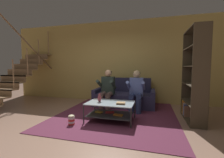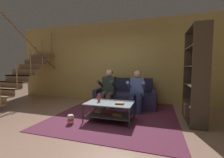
{
  "view_description": "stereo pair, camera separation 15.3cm",
  "coord_description": "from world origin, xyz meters",
  "px_view_note": "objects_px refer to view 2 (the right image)",
  "views": [
    {
      "loc": [
        1.32,
        -2.92,
        1.24
      ],
      "look_at": [
        0.32,
        0.79,
        0.94
      ],
      "focal_mm": 24.0,
      "sensor_mm": 36.0,
      "label": 1
    },
    {
      "loc": [
        1.47,
        -2.88,
        1.24
      ],
      "look_at": [
        0.32,
        0.79,
        0.94
      ],
      "focal_mm": 24.0,
      "sensor_mm": 36.0,
      "label": 2
    }
  ],
  "objects_px": {
    "book_stack": "(120,103)",
    "bookshelf": "(196,82)",
    "coffee_table": "(110,109)",
    "couch": "(126,97)",
    "person_seated_right": "(137,89)",
    "popcorn_tub": "(71,119)",
    "person_seated_left": "(108,88)",
    "vase": "(99,98)"
  },
  "relations": [
    {
      "from": "book_stack",
      "to": "couch",
      "type": "bearing_deg",
      "value": 97.32
    },
    {
      "from": "bookshelf",
      "to": "popcorn_tub",
      "type": "height_order",
      "value": "bookshelf"
    },
    {
      "from": "person_seated_right",
      "to": "vase",
      "type": "height_order",
      "value": "person_seated_right"
    },
    {
      "from": "person_seated_left",
      "to": "book_stack",
      "type": "xyz_separation_m",
      "value": [
        0.63,
        -1.05,
        -0.18
      ]
    },
    {
      "from": "couch",
      "to": "coffee_table",
      "type": "relative_size",
      "value": 1.78
    },
    {
      "from": "coffee_table",
      "to": "person_seated_right",
      "type": "bearing_deg",
      "value": 63.0
    },
    {
      "from": "vase",
      "to": "coffee_table",
      "type": "bearing_deg",
      "value": 5.96
    },
    {
      "from": "coffee_table",
      "to": "person_seated_left",
      "type": "bearing_deg",
      "value": 110.94
    },
    {
      "from": "coffee_table",
      "to": "book_stack",
      "type": "xyz_separation_m",
      "value": [
        0.27,
        -0.09,
        0.17
      ]
    },
    {
      "from": "couch",
      "to": "person_seated_right",
      "type": "bearing_deg",
      "value": -51.86
    },
    {
      "from": "popcorn_tub",
      "to": "person_seated_right",
      "type": "bearing_deg",
      "value": 49.01
    },
    {
      "from": "bookshelf",
      "to": "person_seated_left",
      "type": "bearing_deg",
      "value": 170.79
    },
    {
      "from": "person_seated_left",
      "to": "vase",
      "type": "bearing_deg",
      "value": -83.58
    },
    {
      "from": "vase",
      "to": "couch",
      "type": "bearing_deg",
      "value": 78.3
    },
    {
      "from": "person_seated_right",
      "to": "book_stack",
      "type": "bearing_deg",
      "value": -102.0
    },
    {
      "from": "book_stack",
      "to": "popcorn_tub",
      "type": "height_order",
      "value": "book_stack"
    },
    {
      "from": "coffee_table",
      "to": "bookshelf",
      "type": "relative_size",
      "value": 0.51
    },
    {
      "from": "book_stack",
      "to": "popcorn_tub",
      "type": "relative_size",
      "value": 0.95
    },
    {
      "from": "couch",
      "to": "coffee_table",
      "type": "height_order",
      "value": "couch"
    },
    {
      "from": "vase",
      "to": "bookshelf",
      "type": "bearing_deg",
      "value": 16.04
    },
    {
      "from": "person_seated_right",
      "to": "bookshelf",
      "type": "height_order",
      "value": "bookshelf"
    },
    {
      "from": "person_seated_left",
      "to": "bookshelf",
      "type": "xyz_separation_m",
      "value": [
        2.27,
        -0.37,
        0.27
      ]
    },
    {
      "from": "book_stack",
      "to": "bookshelf",
      "type": "xyz_separation_m",
      "value": [
        1.63,
        0.68,
        0.45
      ]
    },
    {
      "from": "person_seated_left",
      "to": "bookshelf",
      "type": "relative_size",
      "value": 0.55
    },
    {
      "from": "person_seated_left",
      "to": "coffee_table",
      "type": "distance_m",
      "value": 1.09
    },
    {
      "from": "bookshelf",
      "to": "book_stack",
      "type": "bearing_deg",
      "value": -157.27
    },
    {
      "from": "person_seated_left",
      "to": "vase",
      "type": "height_order",
      "value": "person_seated_left"
    },
    {
      "from": "couch",
      "to": "person_seated_left",
      "type": "bearing_deg",
      "value": -128.22
    },
    {
      "from": "person_seated_left",
      "to": "bookshelf",
      "type": "height_order",
      "value": "bookshelf"
    },
    {
      "from": "person_seated_left",
      "to": "vase",
      "type": "distance_m",
      "value": 1.0
    },
    {
      "from": "person_seated_left",
      "to": "bookshelf",
      "type": "bearing_deg",
      "value": -9.21
    },
    {
      "from": "person_seated_left",
      "to": "popcorn_tub",
      "type": "xyz_separation_m",
      "value": [
        -0.38,
        -1.42,
        -0.53
      ]
    },
    {
      "from": "vase",
      "to": "book_stack",
      "type": "height_order",
      "value": "vase"
    },
    {
      "from": "couch",
      "to": "bookshelf",
      "type": "bearing_deg",
      "value": -26.37
    },
    {
      "from": "person_seated_right",
      "to": "person_seated_left",
      "type": "bearing_deg",
      "value": 179.89
    },
    {
      "from": "coffee_table",
      "to": "popcorn_tub",
      "type": "relative_size",
      "value": 4.9
    },
    {
      "from": "popcorn_tub",
      "to": "bookshelf",
      "type": "bearing_deg",
      "value": 21.75
    },
    {
      "from": "person_seated_right",
      "to": "popcorn_tub",
      "type": "height_order",
      "value": "person_seated_right"
    },
    {
      "from": "book_stack",
      "to": "bookshelf",
      "type": "relative_size",
      "value": 0.1
    },
    {
      "from": "couch",
      "to": "person_seated_right",
      "type": "relative_size",
      "value": 1.66
    },
    {
      "from": "vase",
      "to": "person_seated_right",
      "type": "bearing_deg",
      "value": 52.91
    },
    {
      "from": "person_seated_right",
      "to": "popcorn_tub",
      "type": "relative_size",
      "value": 5.26
    }
  ]
}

